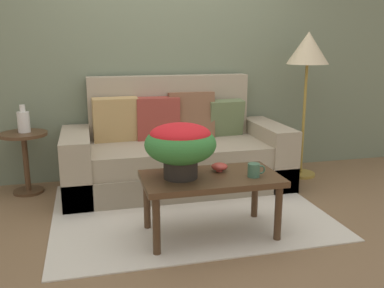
{
  "coord_description": "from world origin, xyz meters",
  "views": [
    {
      "loc": [
        -0.79,
        -3.16,
        1.4
      ],
      "look_at": [
        0.06,
        0.18,
        0.57
      ],
      "focal_mm": 39.57,
      "sensor_mm": 36.0,
      "label": 1
    }
  ],
  "objects_px": {
    "couch": "(176,153)",
    "table_vase": "(24,121)",
    "coffee_table": "(211,184)",
    "floor_lamp": "(308,55)",
    "potted_plant": "(180,144)",
    "side_table": "(25,152)",
    "snack_bowl": "(219,167)",
    "coffee_mug": "(254,170)"
  },
  "relations": [
    {
      "from": "table_vase",
      "to": "side_table",
      "type": "bearing_deg",
      "value": -120.05
    },
    {
      "from": "potted_plant",
      "to": "snack_bowl",
      "type": "height_order",
      "value": "potted_plant"
    },
    {
      "from": "floor_lamp",
      "to": "coffee_mug",
      "type": "height_order",
      "value": "floor_lamp"
    },
    {
      "from": "side_table",
      "to": "snack_bowl",
      "type": "distance_m",
      "value": 1.95
    },
    {
      "from": "couch",
      "to": "potted_plant",
      "type": "bearing_deg",
      "value": -100.34
    },
    {
      "from": "coffee_mug",
      "to": "potted_plant",
      "type": "bearing_deg",
      "value": 167.98
    },
    {
      "from": "potted_plant",
      "to": "couch",
      "type": "bearing_deg",
      "value": 79.66
    },
    {
      "from": "couch",
      "to": "potted_plant",
      "type": "relative_size",
      "value": 4.26
    },
    {
      "from": "coffee_table",
      "to": "table_vase",
      "type": "xyz_separation_m",
      "value": [
        -1.42,
        1.32,
        0.29
      ]
    },
    {
      "from": "couch",
      "to": "table_vase",
      "type": "xyz_separation_m",
      "value": [
        -1.4,
        0.16,
        0.36
      ]
    },
    {
      "from": "coffee_table",
      "to": "snack_bowl",
      "type": "height_order",
      "value": "snack_bowl"
    },
    {
      "from": "couch",
      "to": "table_vase",
      "type": "distance_m",
      "value": 1.46
    },
    {
      "from": "snack_bowl",
      "to": "coffee_table",
      "type": "bearing_deg",
      "value": -136.07
    },
    {
      "from": "coffee_table",
      "to": "floor_lamp",
      "type": "height_order",
      "value": "floor_lamp"
    },
    {
      "from": "side_table",
      "to": "coffee_mug",
      "type": "bearing_deg",
      "value": -39.18
    },
    {
      "from": "coffee_table",
      "to": "potted_plant",
      "type": "height_order",
      "value": "potted_plant"
    },
    {
      "from": "coffee_table",
      "to": "potted_plant",
      "type": "relative_size",
      "value": 1.97
    },
    {
      "from": "coffee_mug",
      "to": "table_vase",
      "type": "xyz_separation_m",
      "value": [
        -1.71,
        1.42,
        0.18
      ]
    },
    {
      "from": "floor_lamp",
      "to": "snack_bowl",
      "type": "height_order",
      "value": "floor_lamp"
    },
    {
      "from": "side_table",
      "to": "potted_plant",
      "type": "distance_m",
      "value": 1.79
    },
    {
      "from": "side_table",
      "to": "coffee_mug",
      "type": "distance_m",
      "value": 2.22
    },
    {
      "from": "couch",
      "to": "coffee_table",
      "type": "distance_m",
      "value": 1.16
    },
    {
      "from": "side_table",
      "to": "snack_bowl",
      "type": "height_order",
      "value": "side_table"
    },
    {
      "from": "coffee_table",
      "to": "floor_lamp",
      "type": "distance_m",
      "value": 1.98
    },
    {
      "from": "potted_plant",
      "to": "snack_bowl",
      "type": "xyz_separation_m",
      "value": [
        0.32,
        0.08,
        -0.22
      ]
    },
    {
      "from": "couch",
      "to": "snack_bowl",
      "type": "height_order",
      "value": "couch"
    },
    {
      "from": "couch",
      "to": "snack_bowl",
      "type": "bearing_deg",
      "value": -84.31
    },
    {
      "from": "snack_bowl",
      "to": "table_vase",
      "type": "bearing_deg",
      "value": 140.81
    },
    {
      "from": "side_table",
      "to": "snack_bowl",
      "type": "bearing_deg",
      "value": -38.59
    },
    {
      "from": "floor_lamp",
      "to": "table_vase",
      "type": "bearing_deg",
      "value": 176.44
    },
    {
      "from": "coffee_mug",
      "to": "table_vase",
      "type": "height_order",
      "value": "table_vase"
    },
    {
      "from": "couch",
      "to": "side_table",
      "type": "distance_m",
      "value": 1.42
    },
    {
      "from": "snack_bowl",
      "to": "table_vase",
      "type": "xyz_separation_m",
      "value": [
        -1.51,
        1.23,
        0.19
      ]
    },
    {
      "from": "coffee_mug",
      "to": "table_vase",
      "type": "relative_size",
      "value": 0.52
    },
    {
      "from": "floor_lamp",
      "to": "potted_plant",
      "type": "relative_size",
      "value": 2.98
    },
    {
      "from": "coffee_mug",
      "to": "floor_lamp",
      "type": "bearing_deg",
      "value": 49.46
    },
    {
      "from": "coffee_mug",
      "to": "snack_bowl",
      "type": "height_order",
      "value": "coffee_mug"
    },
    {
      "from": "floor_lamp",
      "to": "potted_plant",
      "type": "distance_m",
      "value": 2.03
    },
    {
      "from": "coffee_table",
      "to": "coffee_mug",
      "type": "xyz_separation_m",
      "value": [
        0.29,
        -0.1,
        0.11
      ]
    },
    {
      "from": "couch",
      "to": "potted_plant",
      "type": "xyz_separation_m",
      "value": [
        -0.21,
        -1.15,
        0.38
      ]
    },
    {
      "from": "potted_plant",
      "to": "table_vase",
      "type": "distance_m",
      "value": 1.77
    },
    {
      "from": "couch",
      "to": "side_table",
      "type": "xyz_separation_m",
      "value": [
        -1.41,
        0.15,
        0.07
      ]
    }
  ]
}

